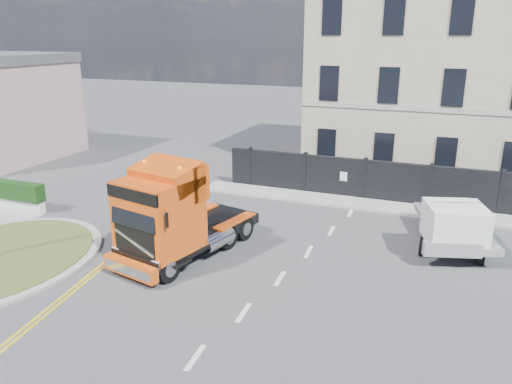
% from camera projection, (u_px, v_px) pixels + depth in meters
% --- Properties ---
extents(ground, '(120.00, 120.00, 0.00)m').
position_uv_depth(ground, '(206.00, 260.00, 17.95)').
color(ground, '#424244').
rests_on(ground, ground).
extents(hoarding_fence, '(18.80, 0.25, 2.00)m').
position_uv_depth(hoarding_fence, '(419.00, 185.00, 23.29)').
color(hoarding_fence, black).
rests_on(hoarding_fence, ground).
extents(georgian_building, '(12.30, 10.30, 12.80)m').
position_uv_depth(georgian_building, '(428.00, 70.00, 28.67)').
color(georgian_building, '#BCB295').
rests_on(georgian_building, ground).
extents(pavement_far, '(20.00, 1.60, 0.12)m').
position_uv_depth(pavement_far, '(403.00, 209.00, 22.97)').
color(pavement_far, '#9A9A94').
rests_on(pavement_far, ground).
extents(truck, '(3.46, 6.32, 3.59)m').
position_uv_depth(truck, '(172.00, 218.00, 17.42)').
color(truck, black).
rests_on(truck, ground).
extents(flatbed_pickup, '(3.29, 5.31, 2.04)m').
position_uv_depth(flatbed_pickup, '(454.00, 225.00, 18.16)').
color(flatbed_pickup, gray).
rests_on(flatbed_pickup, ground).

